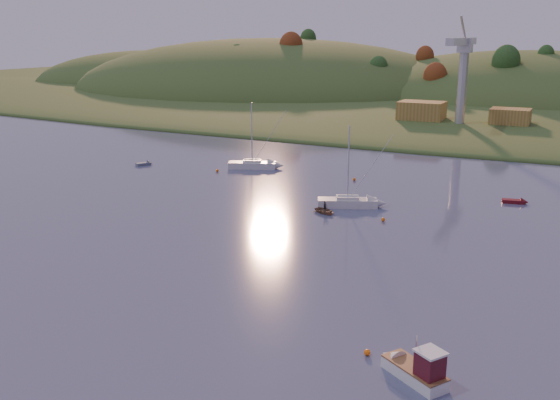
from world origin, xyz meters
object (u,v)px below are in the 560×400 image
at_px(fishing_boat, 411,366).
at_px(red_tender, 518,202).
at_px(sailboat_far, 347,202).
at_px(grey_dinghy, 146,164).
at_px(canoe, 325,211).
at_px(sailboat_near, 252,164).

height_order(fishing_boat, red_tender, fishing_boat).
xyz_separation_m(sailboat_far, grey_dinghy, (-43.63, 11.01, -0.50)).
xyz_separation_m(red_tender, grey_dinghy, (-65.09, -1.53, -0.01)).
bearing_deg(canoe, sailboat_near, 73.46).
relative_size(sailboat_near, red_tender, 3.12).
height_order(fishing_boat, grey_dinghy, fishing_boat).
relative_size(red_tender, grey_dinghy, 1.14).
bearing_deg(grey_dinghy, canoe, -81.64).
height_order(red_tender, grey_dinghy, red_tender).
distance_m(fishing_boat, grey_dinghy, 81.56).
bearing_deg(fishing_boat, grey_dinghy, -5.91).
distance_m(canoe, red_tender, 28.64).
bearing_deg(sailboat_far, sailboat_near, 121.82).
distance_m(fishing_boat, red_tender, 53.08).
bearing_deg(fishing_boat, canoe, -26.28).
xyz_separation_m(sailboat_far, canoe, (-1.60, -4.46, -0.39)).
bearing_deg(grey_dinghy, red_tender, -60.09).
bearing_deg(sailboat_far, canoe, -133.29).
xyz_separation_m(fishing_boat, canoe, (-21.20, 36.04, -0.49)).
bearing_deg(sailboat_near, canoe, -65.47).
distance_m(sailboat_far, grey_dinghy, 45.00).
distance_m(sailboat_far, red_tender, 24.86).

